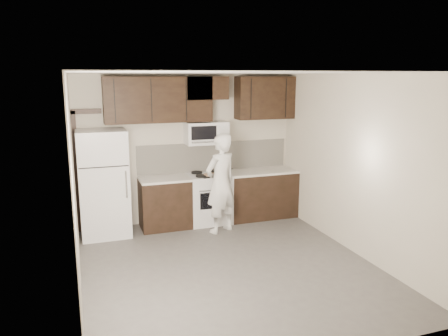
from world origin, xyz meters
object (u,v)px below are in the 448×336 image
stove (209,198)px  person (221,183)px  microwave (206,133)px  refrigerator (104,183)px

stove → person: 0.68m
stove → microwave: (-0.00, 0.12, 1.19)m
refrigerator → person: 1.97m
microwave → refrigerator: size_ratio=0.42×
microwave → person: microwave is taller
microwave → refrigerator: microwave is taller
stove → person: (0.05, -0.54, 0.40)m
person → refrigerator: bearing=-38.5°
refrigerator → person: refrigerator is taller
microwave → person: size_ratio=0.44×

